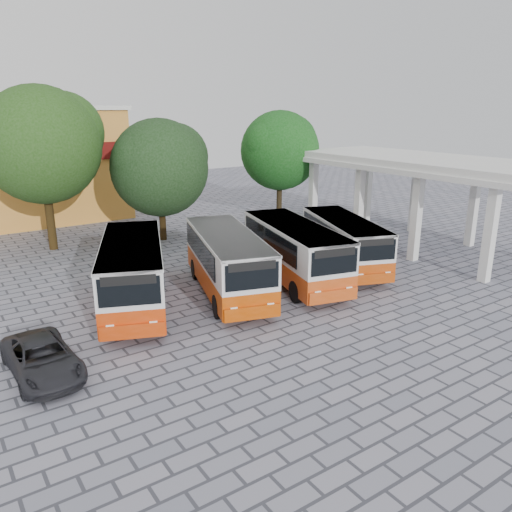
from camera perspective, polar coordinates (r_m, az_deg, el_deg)
ground at (r=22.69m, az=8.47°, el=-4.87°), size 90.00×90.00×0.00m
terminal_shelter at (r=31.78m, az=18.18°, el=9.87°), size 6.80×15.80×5.40m
bus_far_left at (r=21.70m, az=-13.91°, el=-1.54°), size 5.21×8.53×2.87m
bus_centre_left at (r=22.56m, az=-3.27°, el=-0.40°), size 4.61×8.37×2.84m
bus_centre_right at (r=24.22m, az=4.43°, el=0.80°), size 4.22×8.32×2.85m
bus_far_right at (r=26.69m, az=10.05°, el=1.82°), size 4.71×7.82×2.63m
tree_left at (r=31.53m, az=-23.24°, el=11.98°), size 7.03×6.69×9.50m
tree_middle at (r=32.02m, az=-10.87°, el=10.24°), size 6.34×6.04×7.62m
tree_right at (r=36.31m, az=2.81°, el=12.24°), size 5.88×5.60×8.03m
parked_car at (r=17.63m, az=-23.23°, el=-10.71°), size 2.06×4.18×1.14m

